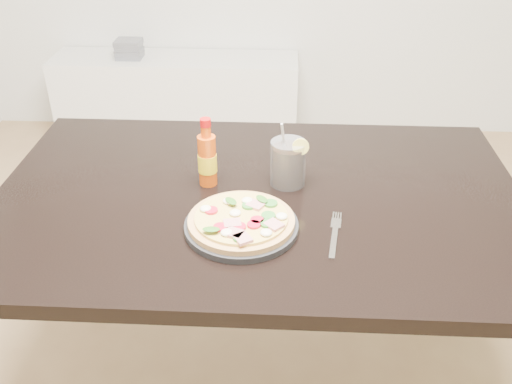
{
  "coord_description": "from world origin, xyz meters",
  "views": [
    {
      "loc": [
        -0.17,
        -1.05,
        1.55
      ],
      "look_at": [
        -0.23,
        0.11,
        0.83
      ],
      "focal_mm": 40.0,
      "sensor_mm": 36.0,
      "label": 1
    }
  ],
  "objects_px": {
    "media_console": "(178,99)",
    "cola_cup": "(288,164)",
    "plate": "(241,226)",
    "pizza": "(242,220)",
    "fork": "(335,233)",
    "dining_table": "(258,220)",
    "hot_sauce_bottle": "(207,159)"
  },
  "relations": [
    {
      "from": "media_console",
      "to": "cola_cup",
      "type": "bearing_deg",
      "value": -70.17
    },
    {
      "from": "plate",
      "to": "pizza",
      "type": "xyz_separation_m",
      "value": [
        0.0,
        -0.0,
        0.02
      ]
    },
    {
      "from": "media_console",
      "to": "fork",
      "type": "bearing_deg",
      "value": -69.41
    },
    {
      "from": "plate",
      "to": "pizza",
      "type": "distance_m",
      "value": 0.02
    },
    {
      "from": "dining_table",
      "to": "cola_cup",
      "type": "bearing_deg",
      "value": 38.77
    },
    {
      "from": "plate",
      "to": "fork",
      "type": "distance_m",
      "value": 0.22
    },
    {
      "from": "dining_table",
      "to": "pizza",
      "type": "bearing_deg",
      "value": -100.98
    },
    {
      "from": "cola_cup",
      "to": "plate",
      "type": "bearing_deg",
      "value": -116.15
    },
    {
      "from": "fork",
      "to": "pizza",
      "type": "bearing_deg",
      "value": -173.98
    },
    {
      "from": "pizza",
      "to": "hot_sauce_bottle",
      "type": "bearing_deg",
      "value": 116.87
    },
    {
      "from": "fork",
      "to": "media_console",
      "type": "xyz_separation_m",
      "value": [
        -0.76,
        2.01,
        -0.5
      ]
    },
    {
      "from": "dining_table",
      "to": "media_console",
      "type": "bearing_deg",
      "value": 107.07
    },
    {
      "from": "dining_table",
      "to": "media_console",
      "type": "relative_size",
      "value": 1.0
    },
    {
      "from": "cola_cup",
      "to": "media_console",
      "type": "bearing_deg",
      "value": 109.83
    },
    {
      "from": "plate",
      "to": "fork",
      "type": "xyz_separation_m",
      "value": [
        0.22,
        -0.01,
        -0.01
      ]
    },
    {
      "from": "plate",
      "to": "media_console",
      "type": "height_order",
      "value": "plate"
    },
    {
      "from": "dining_table",
      "to": "plate",
      "type": "bearing_deg",
      "value": -101.54
    },
    {
      "from": "dining_table",
      "to": "pizza",
      "type": "height_order",
      "value": "pizza"
    },
    {
      "from": "dining_table",
      "to": "hot_sauce_bottle",
      "type": "xyz_separation_m",
      "value": [
        -0.14,
        0.05,
        0.16
      ]
    },
    {
      "from": "pizza",
      "to": "fork",
      "type": "xyz_separation_m",
      "value": [
        0.22,
        -0.01,
        -0.02
      ]
    },
    {
      "from": "hot_sauce_bottle",
      "to": "pizza",
      "type": "bearing_deg",
      "value": -63.13
    },
    {
      "from": "cola_cup",
      "to": "fork",
      "type": "bearing_deg",
      "value": -63.89
    },
    {
      "from": "fork",
      "to": "media_console",
      "type": "relative_size",
      "value": 0.13
    },
    {
      "from": "hot_sauce_bottle",
      "to": "cola_cup",
      "type": "xyz_separation_m",
      "value": [
        0.22,
        0.01,
        -0.02
      ]
    },
    {
      "from": "media_console",
      "to": "hot_sauce_bottle",
      "type": "bearing_deg",
      "value": -76.61
    },
    {
      "from": "pizza",
      "to": "fork",
      "type": "height_order",
      "value": "pizza"
    },
    {
      "from": "cola_cup",
      "to": "fork",
      "type": "distance_m",
      "value": 0.26
    },
    {
      "from": "dining_table",
      "to": "pizza",
      "type": "xyz_separation_m",
      "value": [
        -0.03,
        -0.16,
        0.11
      ]
    },
    {
      "from": "cola_cup",
      "to": "fork",
      "type": "relative_size",
      "value": 0.98
    },
    {
      "from": "dining_table",
      "to": "media_console",
      "type": "xyz_separation_m",
      "value": [
        -0.57,
        1.84,
        -0.42
      ]
    },
    {
      "from": "hot_sauce_bottle",
      "to": "fork",
      "type": "bearing_deg",
      "value": -33.59
    },
    {
      "from": "dining_table",
      "to": "media_console",
      "type": "distance_m",
      "value": 1.97
    }
  ]
}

